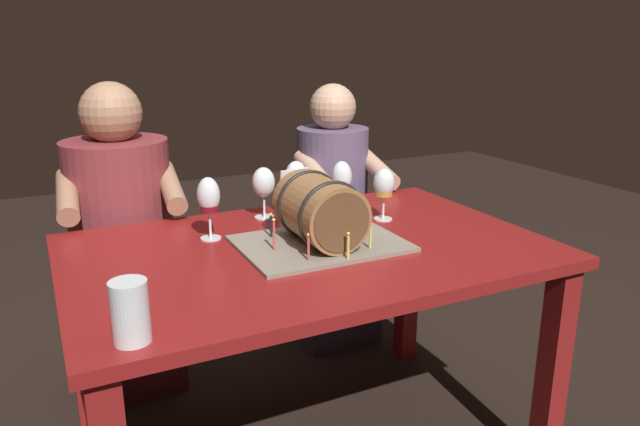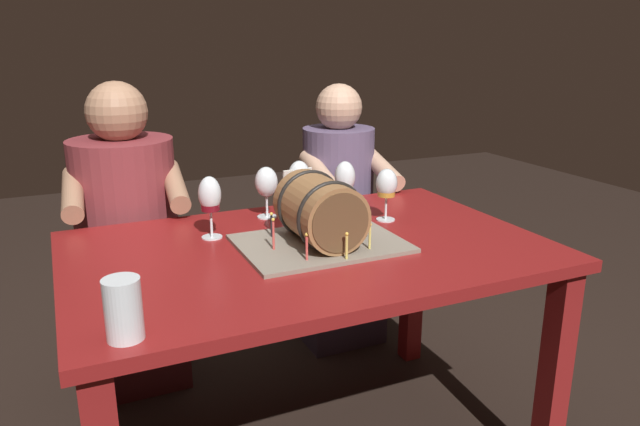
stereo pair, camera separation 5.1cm
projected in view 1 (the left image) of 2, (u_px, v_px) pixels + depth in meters
dining_table at (308, 278)px, 1.79m from camera, size 1.39×0.90×0.72m
barrel_cake at (320, 215)px, 1.74m from camera, size 0.47×0.35×0.21m
wine_glass_rose at (296, 179)px, 2.05m from camera, size 0.08×0.08×0.19m
wine_glass_red at (209, 198)px, 1.78m from camera, size 0.07×0.07×0.19m
wine_glass_empty at (264, 183)px, 2.00m from camera, size 0.08×0.08×0.18m
wine_glass_amber at (384, 185)px, 1.98m from camera, size 0.07×0.07×0.18m
wine_glass_white at (342, 179)px, 2.08m from camera, size 0.07×0.07×0.18m
beer_pint at (130, 315)px, 1.19m from camera, size 0.08×0.08×0.13m
menu_card at (294, 191)px, 2.06m from camera, size 0.11×0.04×0.16m
person_seated_left at (124, 249)px, 2.22m from camera, size 0.43×0.50×1.17m
person_seated_right at (332, 231)px, 2.60m from camera, size 0.36×0.46×1.13m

